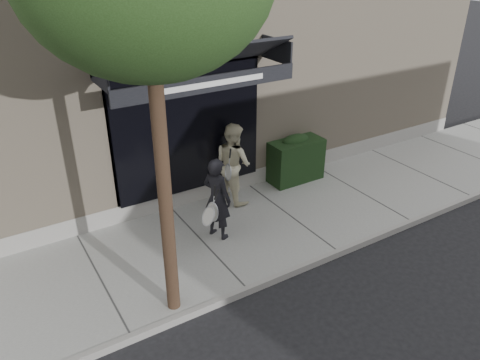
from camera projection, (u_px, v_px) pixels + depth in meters
ground at (288, 219)px, 9.91m from camera, size 80.00×80.00×0.00m
sidewalk at (288, 216)px, 9.88m from camera, size 20.00×3.00×0.12m
curb at (338, 253)px, 8.70m from camera, size 20.00×0.10×0.14m
building_facade at (180, 47)px, 12.41m from camera, size 14.30×8.04×5.64m
hedge at (295, 158)px, 11.06m from camera, size 1.30×0.70×1.14m
pedestrian_front at (217, 199)px, 8.76m from camera, size 0.80×0.90×1.64m
pedestrian_back at (233, 163)px, 10.00m from camera, size 0.82×0.97×1.78m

